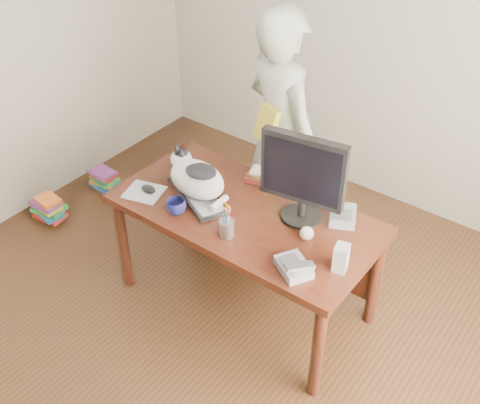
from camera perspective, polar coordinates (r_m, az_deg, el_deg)
name	(u,v)px	position (r m, az deg, el deg)	size (l,w,h in m)	color
room	(170,173)	(2.84, -6.69, 2.72)	(4.50, 4.50, 4.50)	black
desk	(253,224)	(3.70, 1.20, -2.10)	(1.60, 0.80, 0.75)	black
keyboard	(198,194)	(3.68, -4.03, 0.72)	(0.53, 0.38, 0.03)	black
cat	(195,176)	(3.62, -4.25, 2.43)	(0.48, 0.37, 0.28)	white
monitor	(303,175)	(3.33, 5.99, 2.58)	(0.49, 0.28, 0.56)	black
pen_cup	(227,226)	(3.35, -1.25, -2.33)	(0.12, 0.12, 0.23)	#98989D
mousepad	(144,192)	(3.76, -9.07, 0.94)	(0.27, 0.26, 0.01)	#B5BAC2
mouse	(149,189)	(3.75, -8.67, 1.23)	(0.12, 0.09, 0.04)	black
coffee_mug	(176,207)	(3.54, -6.08, -0.46)	(0.12, 0.12, 0.09)	black
phone	(294,267)	(3.17, 5.16, -6.14)	(0.25, 0.23, 0.09)	slate
speaker	(341,258)	(3.17, 9.55, -5.25)	(0.09, 0.09, 0.16)	#ADADB0
baseball	(307,233)	(3.36, 6.35, -2.97)	(0.08, 0.08, 0.08)	silver
book_stack	(263,176)	(3.81, 2.17, 2.51)	(0.23, 0.19, 0.08)	#531716
calculator	(343,216)	(3.54, 9.73, -1.28)	(0.22, 0.24, 0.06)	slate
person	(281,136)	(4.03, 3.87, 6.26)	(0.64, 0.42, 1.77)	silver
held_book	(267,124)	(3.82, 2.55, 7.38)	(0.19, 0.15, 0.23)	gold
book_pile_a	(49,208)	(4.90, -17.68, -0.56)	(0.27, 0.22, 0.18)	red
book_pile_b	(104,179)	(5.15, -12.75, 2.15)	(0.26, 0.20, 0.15)	#1C64A9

